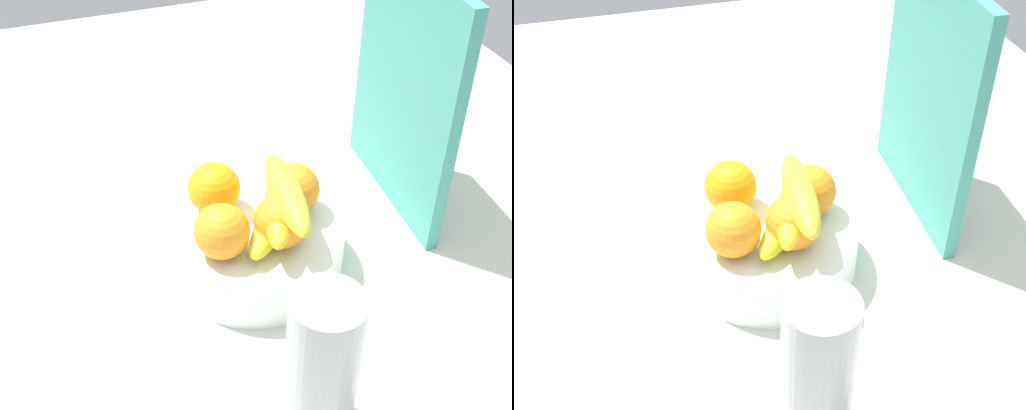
{
  "view_description": "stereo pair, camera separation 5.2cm",
  "coord_description": "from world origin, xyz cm",
  "views": [
    {
      "loc": [
        67.37,
        -23.64,
        66.75
      ],
      "look_at": [
        1.3,
        0.31,
        10.34
      ],
      "focal_mm": 48.53,
      "sensor_mm": 36.0,
      "label": 1
    },
    {
      "loc": [
        68.97,
        -18.65,
        66.75
      ],
      "look_at": [
        1.3,
        0.31,
        10.34
      ],
      "focal_mm": 48.53,
      "sensor_mm": 36.0,
      "label": 2
    }
  ],
  "objects": [
    {
      "name": "banana_bunch",
      "position": [
        2.64,
        3.15,
        10.54
      ],
      "size": [
        18.0,
        13.79,
        8.4
      ],
      "color": "yellow",
      "rests_on": "fruit_bowl"
    },
    {
      "name": "ground_plane",
      "position": [
        0.0,
        0.0,
        -1.5
      ],
      "size": [
        180.0,
        140.0,
        3.0
      ],
      "primitive_type": "cube",
      "color": "beige"
    },
    {
      "name": "orange_center",
      "position": [
        5.04,
        2.35,
        9.95
      ],
      "size": [
        7.22,
        7.22,
        7.22
      ],
      "primitive_type": "sphere",
      "color": "orange",
      "rests_on": "fruit_bowl"
    },
    {
      "name": "orange_back_left",
      "position": [
        -0.66,
        6.4,
        9.95
      ],
      "size": [
        7.22,
        7.22,
        7.22
      ],
      "primitive_type": "sphere",
      "color": "orange",
      "rests_on": "fruit_bowl"
    },
    {
      "name": "orange_front_left",
      "position": [
        -4.49,
        -3.65,
        9.95
      ],
      "size": [
        7.22,
        7.22,
        7.22
      ],
      "primitive_type": "sphere",
      "color": "orange",
      "rests_on": "fruit_bowl"
    },
    {
      "name": "orange_front_right",
      "position": [
        4.36,
        -5.38,
        9.95
      ],
      "size": [
        7.22,
        7.22,
        7.22
      ],
      "primitive_type": "sphere",
      "color": "orange",
      "rests_on": "fruit_bowl"
    },
    {
      "name": "cutting_board",
      "position": [
        -6.67,
        25.61,
        18.0
      ],
      "size": [
        28.06,
        3.52,
        36.0
      ],
      "primitive_type": "cube",
      "rotation": [
        0.0,
        0.0,
        -0.06
      ],
      "color": "teal",
      "rests_on": "ground_plane"
    },
    {
      "name": "thermos_tumbler",
      "position": [
        27.81,
        -2.06,
        9.77
      ],
      "size": [
        7.72,
        7.72,
        19.54
      ],
      "primitive_type": "cylinder",
      "color": "#B1B4BB",
      "rests_on": "ground_plane"
    },
    {
      "name": "fruit_bowl",
      "position": [
        1.3,
        0.31,
        3.17
      ],
      "size": [
        24.34,
        24.34,
        6.34
      ],
      "primitive_type": "cylinder",
      "color": "white",
      "rests_on": "ground_plane"
    }
  ]
}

